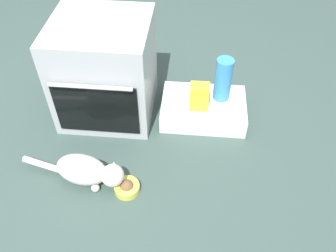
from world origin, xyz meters
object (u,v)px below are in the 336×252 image
at_px(pantry_cabinet, 203,109).
at_px(food_bowl, 127,187).
at_px(cat, 87,171).
at_px(water_bottle, 223,80).
at_px(oven, 105,70).
at_px(snack_bag, 199,97).

relative_size(pantry_cabinet, food_bowl, 3.87).
distance_m(pantry_cabinet, cat, 0.88).
relative_size(pantry_cabinet, water_bottle, 1.85).
relative_size(cat, water_bottle, 2.08).
bearing_deg(water_bottle, cat, -138.49).
height_order(oven, cat, oven).
height_order(oven, water_bottle, oven).
height_order(cat, snack_bag, snack_bag).
distance_m(oven, cat, 0.67).
xyz_separation_m(oven, cat, (0.01, -0.63, -0.22)).
xyz_separation_m(oven, food_bowl, (0.23, -0.67, -0.30)).
bearing_deg(cat, snack_bag, 52.76).
bearing_deg(snack_bag, pantry_cabinet, 58.38).
relative_size(food_bowl, water_bottle, 0.48).
relative_size(oven, snack_bag, 3.63).
bearing_deg(pantry_cabinet, oven, 178.17).
height_order(oven, snack_bag, oven).
bearing_deg(snack_bag, food_bowl, -122.37).
bearing_deg(cat, water_bottle, 51.83).
bearing_deg(water_bottle, snack_bag, -142.64).
distance_m(food_bowl, snack_bag, 0.73).
relative_size(food_bowl, cat, 0.23).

